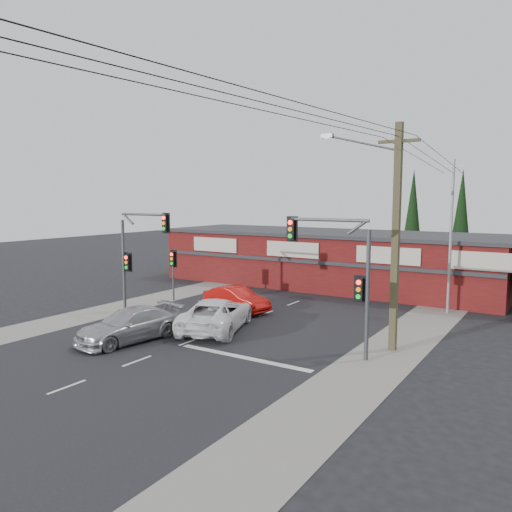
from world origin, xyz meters
The scene contains 18 objects.
ground centered at (0.00, 0.00, 0.00)m, with size 120.00×120.00×0.00m, color black.
road_strip centered at (0.00, 5.00, 0.01)m, with size 14.00×70.00×0.01m, color black.
verge_left centered at (-8.50, 5.00, 0.01)m, with size 3.00×70.00×0.02m, color gray.
verge_right centered at (8.50, 5.00, 0.01)m, with size 3.00×70.00×0.02m, color gray.
stop_line centered at (3.50, -1.50, 0.01)m, with size 6.50×0.35×0.01m, color silver.
white_suv centered at (-0.25, 1.53, 0.82)m, with size 2.73×5.93×1.65m, color white.
silver_suv centered at (-2.52, -2.32, 0.77)m, with size 2.16×5.31×1.54m, color #ACAFB2.
red_sedan centered at (-1.88, 5.68, 0.73)m, with size 1.55×4.43×1.46m, color #B20F0A.
lane_dashes centered at (0.00, -4.28, 0.02)m, with size 0.12×29.03×0.01m.
shop_building centered at (-0.99, 16.99, 2.13)m, with size 27.30×8.40×4.22m.
conifer_near centered at (3.50, 24.00, 5.48)m, with size 1.80×1.80×9.25m.
conifer_far centered at (7.00, 26.00, 5.48)m, with size 1.80×1.80×9.25m.
traffic_mast_left centered at (-6.43, 2.00, 3.93)m, with size 3.77×0.27×5.97m.
traffic_mast_right centered at (6.86, 1.00, 3.95)m, with size 3.96×0.27×5.97m.
pedestal_signal centered at (-7.20, 6.01, 2.41)m, with size 0.55×0.27×3.38m.
utility_pole centered at (8.36, 2.99, 5.40)m, with size 4.38×0.59×10.00m.
steel_pole centered at (9.00, 12.00, 4.70)m, with size 1.20×0.16×9.00m.
power_lines centered at (8.47, -2.47, 9.04)m, with size 2.01×29.00×1.22m.
Camera 1 is at (15.04, -18.60, 6.76)m, focal length 35.00 mm.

